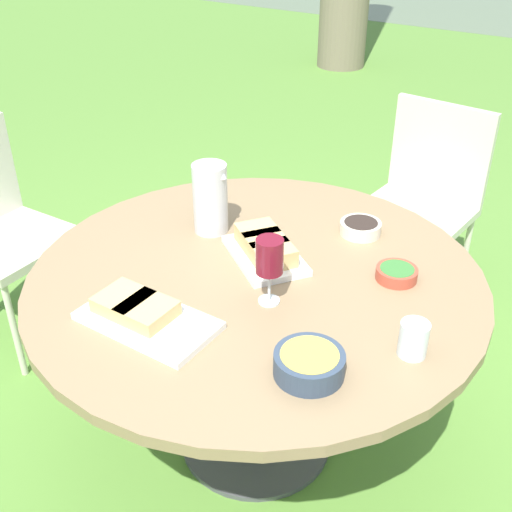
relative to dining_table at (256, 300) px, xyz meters
name	(u,v)px	position (x,y,z in m)	size (l,w,h in m)	color
ground_plane	(256,440)	(0.00, 0.00, -0.61)	(40.00, 40.00, 0.00)	#5B8C38
dining_table	(256,300)	(0.00, 0.00, 0.00)	(1.35, 1.35, 0.70)	#4C4C51
chair_near_right	(424,192)	(0.12, 1.16, -0.08)	(0.48, 0.46, 0.89)	beige
water_pitcher	(210,198)	(-0.26, 0.14, 0.21)	(0.12, 0.11, 0.23)	silver
wine_glass	(270,258)	(0.11, -0.10, 0.24)	(0.08, 0.08, 0.20)	silver
platter_bread_main	(142,314)	(-0.13, -0.36, 0.12)	(0.37, 0.20, 0.06)	white
platter_charcuterie	(265,248)	(-0.02, 0.09, 0.13)	(0.34, 0.32, 0.08)	white
bowl_fries	(309,363)	(0.34, -0.30, 0.13)	(0.17, 0.17, 0.06)	#334256
bowl_salad	(397,273)	(0.36, 0.19, 0.12)	(0.12, 0.12, 0.04)	#B74733
bowl_olives	(361,227)	(0.16, 0.38, 0.12)	(0.13, 0.13, 0.04)	beige
cup_water_near	(413,339)	(0.52, -0.10, 0.14)	(0.07, 0.07, 0.09)	silver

